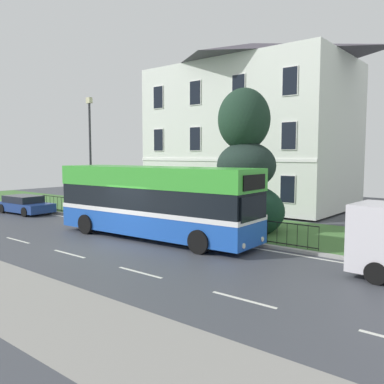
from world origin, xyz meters
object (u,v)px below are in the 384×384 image
at_px(evergreen_tree, 244,180).
at_px(georgian_townhouse, 251,125).
at_px(parked_hatchback_00, 25,205).
at_px(litter_bin, 140,210).
at_px(single_decker_bus, 154,201).
at_px(street_lamp_post, 90,149).

bearing_deg(evergreen_tree, georgian_townhouse, 119.32).
xyz_separation_m(parked_hatchback_00, litter_bin, (8.46, 2.46, 0.09)).
bearing_deg(single_decker_bus, street_lamp_post, 160.09).
bearing_deg(georgian_townhouse, evergreen_tree, -60.68).
xyz_separation_m(georgian_townhouse, single_decker_bus, (2.85, -13.33, -4.39)).
distance_m(single_decker_bus, parked_hatchback_00, 12.48).
bearing_deg(georgian_townhouse, single_decker_bus, -77.93).
bearing_deg(evergreen_tree, street_lamp_post, -172.50).
relative_size(georgian_townhouse, evergreen_tree, 1.93).
distance_m(evergreen_tree, single_decker_bus, 4.67).
relative_size(evergreen_tree, litter_bin, 6.85).
bearing_deg(litter_bin, parked_hatchback_00, -163.78).
relative_size(street_lamp_post, litter_bin, 6.74).
distance_m(street_lamp_post, litter_bin, 5.43).
relative_size(georgian_townhouse, street_lamp_post, 1.96).
bearing_deg(litter_bin, street_lamp_post, -174.52).
height_order(evergreen_tree, parked_hatchback_00, evergreen_tree).
height_order(georgian_townhouse, single_decker_bus, georgian_townhouse).
bearing_deg(single_decker_bus, parked_hatchback_00, 175.48).
bearing_deg(single_decker_bus, litter_bin, 141.35).
height_order(georgian_townhouse, street_lamp_post, georgian_townhouse).
xyz_separation_m(evergreen_tree, street_lamp_post, (-10.46, -1.38, 1.64)).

